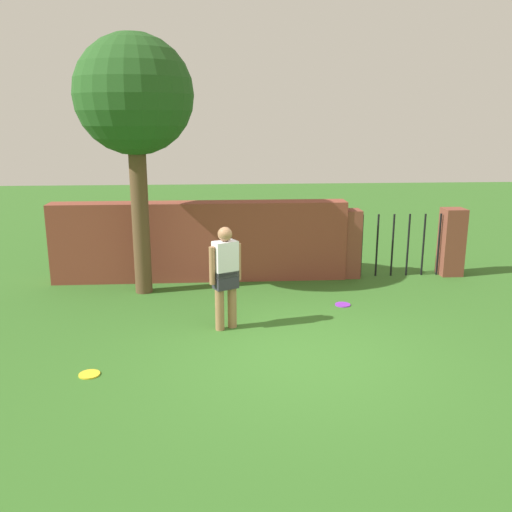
# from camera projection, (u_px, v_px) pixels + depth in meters

# --- Properties ---
(ground_plane) EXTENTS (40.00, 40.00, 0.00)m
(ground_plane) POSITION_uv_depth(u_px,v_px,m) (301.00, 354.00, 7.68)
(ground_plane) COLOR #336623
(brick_wall) EXTENTS (5.87, 0.50, 1.59)m
(brick_wall) POSITION_uv_depth(u_px,v_px,m) (200.00, 241.00, 11.04)
(brick_wall) COLOR brown
(brick_wall) RESTS_ON ground
(tree) EXTENTS (2.08, 2.08, 4.63)m
(tree) POSITION_uv_depth(u_px,v_px,m) (134.00, 99.00, 9.56)
(tree) COLOR brown
(tree) RESTS_ON ground
(person) EXTENTS (0.49, 0.36, 1.62)m
(person) POSITION_uv_depth(u_px,v_px,m) (225.00, 273.00, 8.41)
(person) COLOR #9E704C
(person) RESTS_ON ground
(fence_gate) EXTENTS (2.61, 0.44, 1.40)m
(fence_gate) POSITION_uv_depth(u_px,v_px,m) (400.00, 243.00, 11.33)
(fence_gate) COLOR brown
(fence_gate) RESTS_ON ground
(frisbee_yellow) EXTENTS (0.27, 0.27, 0.02)m
(frisbee_yellow) POSITION_uv_depth(u_px,v_px,m) (89.00, 374.00, 7.07)
(frisbee_yellow) COLOR yellow
(frisbee_yellow) RESTS_ON ground
(frisbee_purple) EXTENTS (0.27, 0.27, 0.02)m
(frisbee_purple) POSITION_uv_depth(u_px,v_px,m) (343.00, 305.00, 9.68)
(frisbee_purple) COLOR purple
(frisbee_purple) RESTS_ON ground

